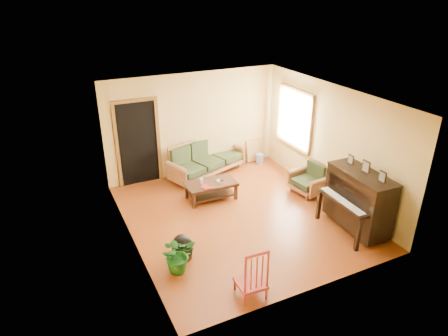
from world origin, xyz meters
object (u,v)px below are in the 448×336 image
red_chair (251,271)px  ceramic_crock (260,159)px  coffee_table (211,191)px  footstool (182,249)px  piano (358,201)px  sofa (207,158)px  potted_plant (178,254)px  armchair (308,179)px

red_chair → ceramic_crock: 5.18m
coffee_table → red_chair: bearing=-102.8°
footstool → piano: bearing=-10.0°
coffee_table → red_chair: size_ratio=1.22×
sofa → red_chair: red_chair is taller
coffee_table → potted_plant: potted_plant is taller
red_chair → ceramic_crock: bearing=61.2°
footstool → potted_plant: size_ratio=0.56×
footstool → red_chair: size_ratio=0.40×
red_chair → ceramic_crock: red_chair is taller
footstool → coffee_table: bearing=52.6°
coffee_table → armchair: armchair is taller
sofa → ceramic_crock: sofa is taller
sofa → armchair: sofa is taller
red_chair → footstool: bearing=118.6°
sofa → footstool: bearing=-140.0°
piano → potted_plant: size_ratio=2.12×
footstool → potted_plant: 0.38m
ceramic_crock → potted_plant: potted_plant is taller
piano → footstool: piano is taller
armchair → ceramic_crock: (-0.13, 1.99, -0.25)m
coffee_table → footstool: 2.23m
armchair → potted_plant: 3.92m
potted_plant → footstool: bearing=59.6°
coffee_table → red_chair: (-0.71, -3.13, 0.26)m
sofa → coffee_table: size_ratio=1.84×
footstool → red_chair: 1.53m
sofa → armchair: 2.62m
armchair → coffee_table: bearing=153.2°
armchair → footstool: (-3.51, -1.04, -0.20)m
coffee_table → ceramic_crock: coffee_table is taller
piano → footstool: bearing=172.6°
coffee_table → armchair: bearing=-18.8°
piano → potted_plant: piano is taller
sofa → piano: (1.67, -3.63, 0.17)m
piano → red_chair: (-2.82, -0.74, -0.16)m
sofa → potted_plant: 3.86m
red_chair → armchair: bearing=43.0°
coffee_table → ceramic_crock: (2.02, 1.26, -0.07)m
sofa → footstool: 3.52m
footstool → red_chair: red_chair is taller
footstool → potted_plant: potted_plant is taller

